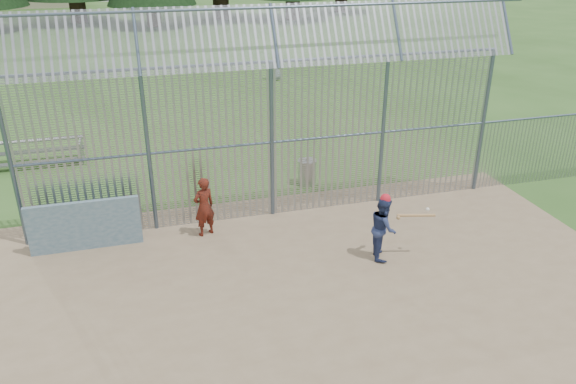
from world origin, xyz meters
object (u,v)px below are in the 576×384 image
object	(u,v)px
onlooker	(204,207)
bleacher	(35,153)
batter	(383,228)
trash_can	(307,172)
dugout_wall	(85,225)

from	to	relation	value
onlooker	bleacher	size ratio (longest dim) A/B	0.50
batter	bleacher	distance (m)	11.67
batter	trash_can	world-z (taller)	batter
batter	dugout_wall	bearing A→B (deg)	87.13
dugout_wall	bleacher	bearing A→B (deg)	106.85
dugout_wall	batter	xyz separation A→B (m)	(6.46, -2.17, 0.13)
onlooker	trash_can	distance (m)	4.06
dugout_wall	onlooker	world-z (taller)	onlooker
onlooker	trash_can	size ratio (longest dim) A/B	1.82
trash_can	bleacher	world-z (taller)	trash_can
dugout_wall	bleacher	xyz separation A→B (m)	(-1.83, 6.05, -0.21)
trash_can	bleacher	size ratio (longest dim) A/B	0.27
dugout_wall	trash_can	xyz separation A→B (m)	(6.06, 2.26, -0.24)
batter	trash_can	distance (m)	4.46
batter	onlooker	size ratio (longest dim) A/B	0.98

